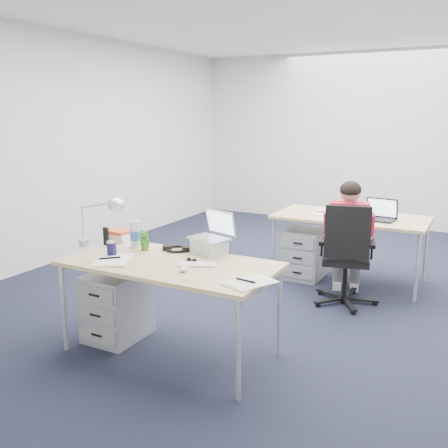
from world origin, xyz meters
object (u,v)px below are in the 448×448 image
(drawer_pedestal_far, at_px, (305,253))
(silver_laptop, at_px, (209,233))
(headphones, at_px, (177,248))
(bear_figurine, at_px, (145,240))
(desk_far, at_px, (350,220))
(wireless_keyboard, at_px, (197,264))
(can_koozie, at_px, (112,249))
(sunglasses, at_px, (192,261))
(cordless_phone, at_px, (106,236))
(seated_person, at_px, (348,240))
(dark_laptop, at_px, (379,209))
(desk_near, at_px, (170,268))
(water_bottle, at_px, (135,232))
(desk_lamp, at_px, (95,221))
(drawer_pedestal_near, at_px, (117,305))
(far_cup, at_px, (369,211))
(computer_mouse, at_px, (184,269))
(book_stack, at_px, (118,236))
(office_chair, at_px, (345,276))

(drawer_pedestal_far, xyz_separation_m, silver_laptop, (-0.16, -1.91, 0.62))
(headphones, relative_size, bear_figurine, 1.47)
(desk_far, xyz_separation_m, wireless_keyboard, (-0.55, -2.32, 0.05))
(can_koozie, bearing_deg, sunglasses, 13.24)
(silver_laptop, height_order, cordless_phone, silver_laptop)
(seated_person, height_order, dark_laptop, seated_person)
(desk_near, relative_size, desk_far, 1.00)
(desk_far, bearing_deg, water_bottle, -120.60)
(water_bottle, bearing_deg, desk_lamp, -147.58)
(drawer_pedestal_near, bearing_deg, far_cup, 58.99)
(can_koozie, bearing_deg, desk_near, 8.83)
(wireless_keyboard, height_order, computer_mouse, computer_mouse)
(desk_far, height_order, seated_person, seated_person)
(seated_person, xyz_separation_m, cordless_phone, (-1.64, -1.63, 0.21))
(desk_lamp, bearing_deg, book_stack, 94.96)
(far_cup, bearing_deg, wireless_keyboard, -106.10)
(silver_laptop, bearing_deg, drawer_pedestal_near, -137.79)
(desk_far, relative_size, headphones, 6.55)
(dark_laptop, bearing_deg, cordless_phone, -124.86)
(water_bottle, bearing_deg, wireless_keyboard, -15.17)
(drawer_pedestal_near, height_order, bear_figurine, bear_figurine)
(silver_laptop, bearing_deg, desk_near, -95.23)
(silver_laptop, relative_size, computer_mouse, 3.50)
(desk_near, distance_m, headphones, 0.33)
(headphones, height_order, bear_figurine, bear_figurine)
(office_chair, relative_size, far_cup, 9.82)
(water_bottle, bearing_deg, book_stack, 158.20)
(office_chair, height_order, seated_person, seated_person)
(seated_person, height_order, computer_mouse, seated_person)
(silver_laptop, relative_size, book_stack, 1.58)
(desk_far, xyz_separation_m, water_bottle, (-1.26, -2.12, 0.17))
(desk_far, distance_m, bear_figurine, 2.44)
(cordless_phone, distance_m, dark_laptop, 2.78)
(desk_near, bearing_deg, drawer_pedestal_near, 177.08)
(computer_mouse, bearing_deg, headphones, 110.87)
(water_bottle, bearing_deg, drawer_pedestal_far, 68.85)
(desk_far, relative_size, bear_figurine, 9.62)
(wireless_keyboard, xyz_separation_m, sunglasses, (-0.07, 0.05, 0.00))
(sunglasses, bearing_deg, desk_lamp, -172.47)
(book_stack, height_order, dark_laptop, dark_laptop)
(desk_far, bearing_deg, dark_laptop, -15.42)
(silver_laptop, distance_m, bear_figurine, 0.54)
(can_koozie, bearing_deg, computer_mouse, -5.23)
(desk_near, bearing_deg, bear_figurine, 153.17)
(computer_mouse, height_order, desk_lamp, desk_lamp)
(cordless_phone, distance_m, desk_lamp, 0.19)
(desk_lamp, bearing_deg, water_bottle, 37.38)
(desk_near, bearing_deg, water_bottle, 155.65)
(wireless_keyboard, bearing_deg, book_stack, 138.53)
(desk_near, height_order, wireless_keyboard, wireless_keyboard)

